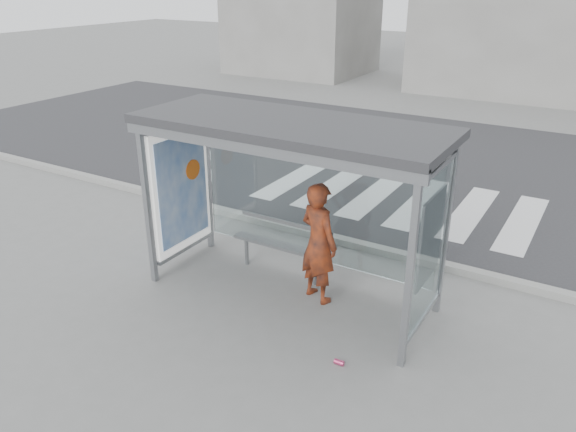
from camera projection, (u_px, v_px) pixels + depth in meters
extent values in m
plane|color=slate|center=(289.00, 295.00, 8.31)|extent=(80.00, 80.00, 0.00)
cube|color=#2B2A2D|center=(434.00, 166.00, 13.82)|extent=(30.00, 10.00, 0.01)
cube|color=gray|center=(346.00, 241.00, 9.82)|extent=(30.00, 0.18, 0.12)
cube|color=silver|center=(295.00, 178.00, 13.03)|extent=(0.55, 3.00, 0.00)
cube|color=silver|center=(334.00, 186.00, 12.56)|extent=(0.55, 3.00, 0.00)
cube|color=silver|center=(376.00, 194.00, 12.09)|extent=(0.55, 3.00, 0.00)
cube|color=silver|center=(421.00, 203.00, 11.62)|extent=(0.55, 3.00, 0.00)
cube|color=silver|center=(469.00, 213.00, 11.15)|extent=(0.55, 3.00, 0.00)
cube|color=silver|center=(522.00, 223.00, 10.68)|extent=(0.55, 3.00, 0.00)
cube|color=gray|center=(147.00, 206.00, 8.20)|extent=(0.08, 0.08, 2.50)
cube|color=gray|center=(410.00, 275.00, 6.32)|extent=(0.08, 0.08, 2.50)
cube|color=gray|center=(207.00, 178.00, 9.31)|extent=(0.08, 0.08, 2.50)
cube|color=gray|center=(446.00, 230.00, 7.42)|extent=(0.08, 0.08, 2.50)
cube|color=#2D2D30|center=(289.00, 125.00, 7.29)|extent=(4.25, 1.65, 0.12)
cube|color=gray|center=(257.00, 148.00, 6.74)|extent=(4.25, 0.06, 0.18)
cube|color=white|center=(313.00, 198.00, 8.35)|extent=(3.80, 0.02, 2.00)
cube|color=white|center=(179.00, 188.00, 8.73)|extent=(0.15, 1.25, 2.00)
cube|color=#3267B7|center=(183.00, 189.00, 8.69)|extent=(0.01, 1.10, 1.70)
cylinder|color=orange|center=(193.00, 170.00, 8.79)|extent=(0.02, 0.32, 0.32)
cube|color=white|center=(430.00, 247.00, 6.85)|extent=(0.03, 1.25, 2.00)
cube|color=beige|center=(429.00, 238.00, 6.87)|extent=(0.03, 0.86, 1.16)
cube|color=gray|center=(302.00, 6.00, 26.00)|extent=(6.00, 5.00, 6.00)
cube|color=gray|center=(529.00, 27.00, 21.50)|extent=(8.00, 5.00, 5.00)
imported|color=orange|center=(319.00, 243.00, 7.89)|extent=(0.76, 0.62, 1.79)
cube|color=slate|center=(280.00, 246.00, 8.69)|extent=(1.62, 0.20, 0.05)
cylinder|color=slate|center=(247.00, 251.00, 9.09)|extent=(0.06, 0.06, 0.47)
cylinder|color=slate|center=(315.00, 270.00, 8.50)|extent=(0.06, 0.06, 0.47)
cube|color=slate|center=(286.00, 223.00, 8.72)|extent=(1.62, 0.04, 0.05)
cylinder|color=#D73F74|center=(339.00, 362.00, 6.81)|extent=(0.12, 0.07, 0.07)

